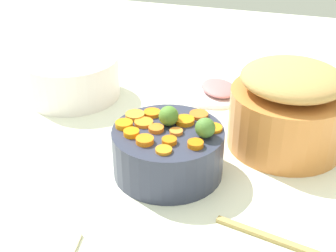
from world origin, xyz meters
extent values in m
cube|color=white|center=(0.00, 0.00, 0.01)|extent=(2.40, 2.40, 0.02)
cylinder|color=#303449|center=(-0.01, 0.02, 0.07)|extent=(0.22, 0.22, 0.10)
cylinder|color=#CD7C3B|center=(0.21, 0.19, 0.09)|extent=(0.25, 0.25, 0.13)
ellipsoid|color=tan|center=(0.21, 0.19, 0.18)|extent=(0.22, 0.22, 0.06)
cylinder|color=orange|center=(-0.04, -0.04, 0.12)|extent=(0.04, 0.04, 0.01)
cylinder|color=orange|center=(0.06, -0.02, 0.12)|extent=(0.04, 0.04, 0.01)
cylinder|color=orange|center=(-0.07, -0.02, 0.12)|extent=(0.04, 0.04, 0.01)
cylinder|color=orange|center=(0.01, 0.01, 0.12)|extent=(0.04, 0.04, 0.01)
cylinder|color=orange|center=(-0.02, 0.08, 0.12)|extent=(0.04, 0.04, 0.01)
cylinder|color=orange|center=(-0.06, 0.03, 0.12)|extent=(0.05, 0.05, 0.01)
cylinder|color=orange|center=(0.03, 0.09, 0.12)|extent=(0.04, 0.04, 0.01)
cylinder|color=orange|center=(-0.10, 0.01, 0.12)|extent=(0.04, 0.04, 0.01)
cylinder|color=orange|center=(0.07, 0.05, 0.12)|extent=(0.04, 0.04, 0.01)
cylinder|color=orange|center=(-0.06, 0.07, 0.12)|extent=(0.05, 0.05, 0.01)
cylinder|color=orange|center=(-0.09, 0.05, 0.12)|extent=(0.05, 0.05, 0.01)
cylinder|color=orange|center=(0.01, -0.05, 0.12)|extent=(0.04, 0.04, 0.01)
cylinder|color=orange|center=(0.01, 0.06, 0.12)|extent=(0.05, 0.05, 0.01)
cylinder|color=orange|center=(0.01, -0.02, 0.12)|extent=(0.03, 0.03, 0.01)
cylinder|color=orange|center=(-0.03, 0.01, 0.12)|extent=(0.03, 0.03, 0.01)
sphere|color=#4F802D|center=(-0.01, 0.04, 0.14)|extent=(0.04, 0.04, 0.04)
sphere|color=#4A782F|center=(0.06, 0.02, 0.14)|extent=(0.04, 0.04, 0.04)
cube|color=#A68D50|center=(0.22, -0.12, 0.02)|extent=(0.20, 0.05, 0.01)
cylinder|color=white|center=(-0.35, 0.28, 0.07)|extent=(0.25, 0.25, 0.11)
cylinder|color=white|center=(0.00, 0.41, 0.03)|extent=(0.21, 0.21, 0.01)
ellipsoid|color=#BD6D71|center=(0.02, 0.39, 0.04)|extent=(0.14, 0.15, 0.02)
camera|label=1|loc=(0.22, -0.72, 0.58)|focal=49.97mm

